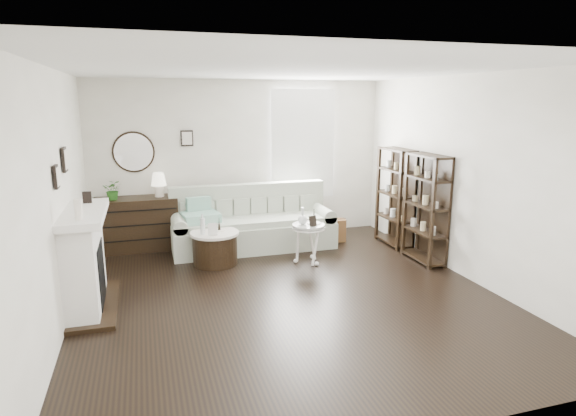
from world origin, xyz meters
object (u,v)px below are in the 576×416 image
object	(u,v)px
dresser	(137,224)
pedestal_table	(308,228)
drum_table	(215,248)
sofa	(252,227)

from	to	relation	value
dresser	pedestal_table	xyz separation A→B (m)	(2.41, -1.41, 0.11)
dresser	drum_table	distance (m)	1.53
pedestal_table	dresser	bearing A→B (deg)	149.79
drum_table	pedestal_table	size ratio (longest dim) A/B	1.20
sofa	dresser	size ratio (longest dim) A/B	2.04
sofa	dresser	bearing A→B (deg)	167.77
sofa	drum_table	bearing A→B (deg)	-136.40
dresser	pedestal_table	distance (m)	2.80
dresser	drum_table	size ratio (longest dim) A/B	1.81
dresser	sofa	bearing A→B (deg)	-12.23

